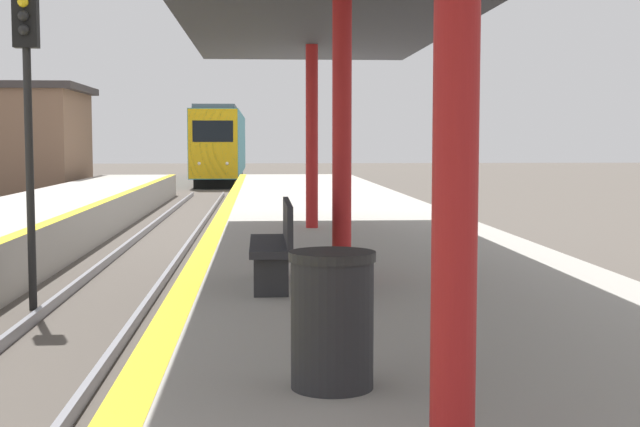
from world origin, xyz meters
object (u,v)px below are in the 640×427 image
(train, at_px, (222,145))
(bench, at_px, (276,241))
(signal_mid, at_px, (27,87))
(trash_bin, at_px, (332,319))

(train, distance_m, bench, 47.81)
(train, height_order, bench, train)
(signal_mid, height_order, trash_bin, signal_mid)
(signal_mid, distance_m, trash_bin, 9.11)
(train, bearing_deg, bench, -86.85)
(signal_mid, bearing_deg, bench, -47.65)
(signal_mid, xyz_separation_m, trash_bin, (3.90, -8.00, -1.93))
(train, xyz_separation_m, bench, (2.63, -47.73, -0.82))
(train, relative_size, bench, 12.72)
(trash_bin, bearing_deg, bench, 94.00)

